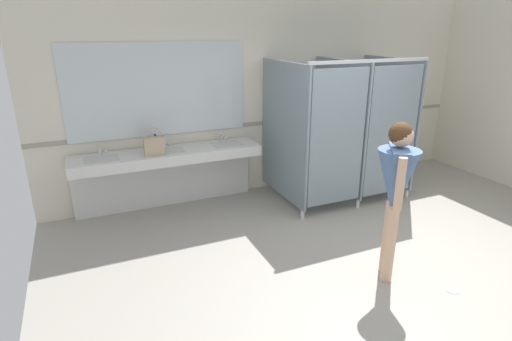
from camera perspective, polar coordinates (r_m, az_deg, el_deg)
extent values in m
cube|color=#9E998E|center=(4.86, 17.97, -12.42)|extent=(7.23, 5.77, 0.10)
cube|color=beige|center=(6.42, 3.59, 10.88)|extent=(7.23, 0.12, 2.98)
cube|color=#9E937F|center=(6.44, 3.77, 6.91)|extent=(7.23, 0.01, 0.06)
cube|color=silver|center=(5.61, -12.23, 2.05)|extent=(2.51, 0.57, 0.14)
cube|color=silver|center=(5.98, -12.43, -1.33)|extent=(2.51, 0.08, 0.74)
cube|color=beige|center=(5.48, -20.73, 1.03)|extent=(0.42, 0.31, 0.11)
cylinder|color=silver|center=(5.67, -21.03, 2.68)|extent=(0.04, 0.04, 0.11)
cylinder|color=silver|center=(5.60, -21.04, 2.98)|extent=(0.03, 0.11, 0.03)
sphere|color=silver|center=(5.69, -20.30, 2.56)|extent=(0.04, 0.04, 0.04)
cube|color=beige|center=(5.58, -12.18, 2.16)|extent=(0.42, 0.31, 0.11)
cylinder|color=silver|center=(5.76, -12.73, 3.76)|extent=(0.04, 0.04, 0.11)
cylinder|color=silver|center=(5.69, -12.65, 4.06)|extent=(0.03, 0.11, 0.03)
sphere|color=silver|center=(5.79, -12.06, 3.63)|extent=(0.04, 0.04, 0.04)
cube|color=beige|center=(5.79, -4.07, 3.20)|extent=(0.42, 0.31, 0.11)
cylinder|color=silver|center=(5.97, -4.84, 4.71)|extent=(0.04, 0.04, 0.11)
cylinder|color=silver|center=(5.90, -4.67, 5.01)|extent=(0.03, 0.11, 0.03)
sphere|color=silver|center=(6.00, -4.23, 4.58)|extent=(0.04, 0.04, 0.04)
cube|color=silver|center=(5.71, -13.47, 10.90)|extent=(2.41, 0.02, 1.23)
cube|color=gray|center=(5.70, 3.88, 5.45)|extent=(0.03, 1.32, 1.90)
cylinder|color=silver|center=(5.54, 6.53, -6.12)|extent=(0.05, 0.05, 0.12)
cube|color=gray|center=(6.16, 11.43, 6.18)|extent=(0.03, 1.32, 1.90)
cylinder|color=silver|center=(6.02, 14.05, -4.47)|extent=(0.05, 0.05, 0.12)
cube|color=gray|center=(6.72, 17.84, 6.71)|extent=(0.03, 1.32, 1.90)
cylinder|color=silver|center=(6.59, 20.34, -3.02)|extent=(0.05, 0.05, 0.12)
cube|color=gray|center=(5.41, 11.27, 4.36)|extent=(0.83, 0.03, 1.80)
cube|color=gray|center=(5.97, 18.49, 5.13)|extent=(0.83, 0.03, 1.80)
cube|color=#B7BABF|center=(5.52, 15.95, 14.52)|extent=(1.88, 0.04, 0.04)
cylinder|color=#DBAD89|center=(4.47, 17.95, -8.79)|extent=(0.11, 0.11, 0.79)
cylinder|color=#DBAD89|center=(4.31, 18.19, -9.90)|extent=(0.11, 0.11, 0.79)
cone|color=#4C6B99|center=(4.14, 18.95, -1.78)|extent=(0.56, 0.56, 0.68)
cube|color=#4C6B99|center=(4.04, 19.43, 2.34)|extent=(0.38, 0.44, 0.10)
cylinder|color=#DBAD89|center=(4.34, 18.71, 0.45)|extent=(0.08, 0.08, 0.51)
cylinder|color=#DBAD89|center=(3.88, 19.50, -1.85)|extent=(0.08, 0.08, 0.51)
sphere|color=#DBAD89|center=(4.00, 19.69, 4.64)|extent=(0.22, 0.22, 0.22)
sphere|color=#472D19|center=(3.99, 19.57, 4.86)|extent=(0.22, 0.22, 0.22)
cube|color=tan|center=(5.39, -14.06, 3.30)|extent=(0.25, 0.11, 0.24)
torus|color=tan|center=(5.35, -14.20, 4.94)|extent=(0.19, 0.02, 0.19)
cylinder|color=#D899B2|center=(5.71, -13.87, 3.82)|extent=(0.07, 0.07, 0.16)
cylinder|color=black|center=(5.68, -13.95, 4.79)|extent=(0.03, 0.03, 0.04)
cylinder|color=#B7BABF|center=(4.59, 25.73, -14.76)|extent=(0.14, 0.14, 0.01)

